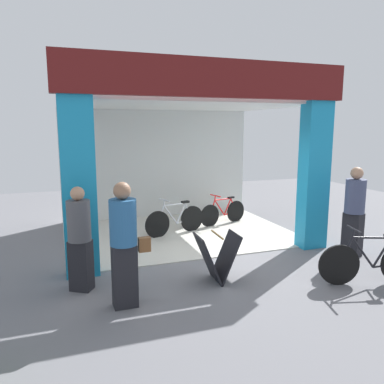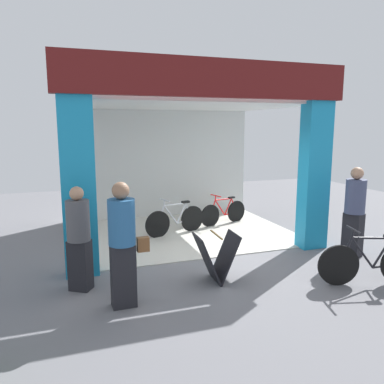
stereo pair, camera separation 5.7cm
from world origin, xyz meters
name	(u,v)px [view 2 (the right image)]	position (x,y,z in m)	size (l,w,h in m)	color
ground_plane	(208,259)	(0.00, 0.00, 0.00)	(18.38, 18.38, 0.00)	slate
shop_facade	(179,151)	(0.00, 1.87, 1.96)	(5.39, 4.10, 3.67)	beige
bicycle_inside_0	(224,212)	(1.34, 2.32, 0.32)	(1.40, 0.50, 0.80)	black
bicycle_inside_1	(176,220)	(-0.10, 1.82, 0.35)	(1.53, 0.54, 0.87)	black
bicycle_parked_0	(370,262)	(2.01, -1.95, 0.37)	(1.64, 0.56, 0.93)	black
sandwich_board_sign	(216,258)	(-0.26, -1.01, 0.40)	(0.70, 0.56, 0.80)	black
pedestrian_0	(354,210)	(2.73, -0.74, 0.92)	(0.48, 0.48, 1.75)	black
pedestrian_1	(123,242)	(-1.82, -1.41, 0.93)	(0.57, 0.38, 1.78)	black
pedestrian_2	(79,237)	(-2.37, -0.64, 0.84)	(0.49, 0.49, 1.63)	black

